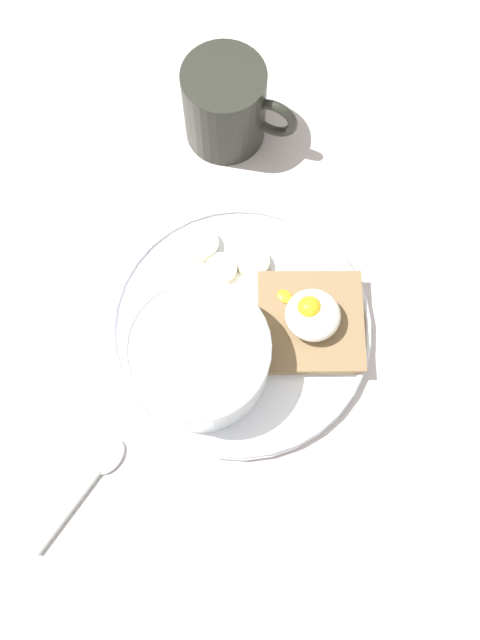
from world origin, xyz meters
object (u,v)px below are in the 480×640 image
object	(u,v)px
toast_slice	(311,322)
oatmeal_bowl	(199,356)
poached_egg	(312,314)
banana_slice_front	(254,263)
coffee_mug	(226,105)
banana_slice_right	(201,244)
banana_slice_left	(221,269)
spoon	(90,481)
banana_slice_back	(250,289)

from	to	relation	value
toast_slice	oatmeal_bowl	bearing A→B (deg)	-138.27
poached_egg	banana_slice_front	bearing A→B (deg)	151.84
poached_egg	coffee_mug	bearing A→B (deg)	130.97
oatmeal_bowl	banana_slice_right	bearing A→B (deg)	111.29
poached_egg	banana_slice_right	bearing A→B (deg)	163.23
banana_slice_front	coffee_mug	xyz separation A→B (cm)	(-8.18, 13.81, 3.27)
toast_slice	banana_slice_front	xyz separation A→B (cm)	(-7.23, 3.86, -0.31)
banana_slice_left	coffee_mug	world-z (taller)	coffee_mug
poached_egg	toast_slice	bearing A→B (deg)	-22.31
oatmeal_bowl	poached_egg	xyz separation A→B (cm)	(8.24, 7.48, -0.06)
banana_slice_right	banana_slice_left	bearing A→B (deg)	-30.64
coffee_mug	toast_slice	bearing A→B (deg)	-48.91
toast_slice	spoon	bearing A→B (deg)	-123.28
toast_slice	banana_slice_right	size ratio (longest dim) A/B	3.16
coffee_mug	spoon	size ratio (longest dim) A/B	0.99
banana_slice_left	coffee_mug	bearing A→B (deg)	109.31
coffee_mug	banana_slice_right	bearing A→B (deg)	-79.07
toast_slice	spoon	size ratio (longest dim) A/B	1.06
poached_egg	coffee_mug	distance (cm)	23.36
banana_slice_front	spoon	distance (cm)	25.66
banana_slice_front	poached_egg	bearing A→B (deg)	-28.16
oatmeal_bowl	banana_slice_back	world-z (taller)	oatmeal_bowl
oatmeal_bowl	banana_slice_right	size ratio (longest dim) A/B	3.20
banana_slice_back	coffee_mug	world-z (taller)	coffee_mug
poached_egg	banana_slice_front	world-z (taller)	poached_egg
banana_slice_back	banana_slice_front	bearing A→B (deg)	102.45
toast_slice	banana_slice_back	distance (cm)	6.76
coffee_mug	banana_slice_left	bearing A→B (deg)	-70.69
banana_slice_back	banana_slice_left	bearing A→B (deg)	163.07
spoon	banana_slice_left	bearing A→B (deg)	80.83
oatmeal_bowl	banana_slice_front	size ratio (longest dim) A/B	2.87
poached_egg	spoon	xyz separation A→B (cm)	(-13.64, -20.97, -3.78)
oatmeal_bowl	banana_slice_front	world-z (taller)	oatmeal_bowl
poached_egg	banana_slice_left	world-z (taller)	poached_egg
banana_slice_front	banana_slice_back	world-z (taller)	same
toast_slice	poached_egg	size ratio (longest dim) A/B	1.93
spoon	banana_slice_front	bearing A→B (deg)	75.28
poached_egg	banana_slice_right	xyz separation A→B (cm)	(-12.64, 3.81, -2.39)
banana_slice_front	coffee_mug	size ratio (longest dim) A/B	0.38
poached_egg	banana_slice_back	size ratio (longest dim) A/B	1.71
coffee_mug	spoon	bearing A→B (deg)	-87.52
banana_slice_front	banana_slice_left	bearing A→B (deg)	-149.54
banana_slice_back	coffee_mug	xyz separation A→B (cm)	(-8.77, 16.47, 3.28)
toast_slice	banana_slice_back	xyz separation A→B (cm)	(-6.64, 1.20, -0.32)
oatmeal_bowl	banana_slice_back	distance (cm)	9.20
banana_slice_right	spoon	xyz separation A→B (cm)	(-1.00, -24.78, -1.39)
toast_slice	banana_slice_front	world-z (taller)	toast_slice
banana_slice_left	spoon	bearing A→B (deg)	-99.17
poached_egg	coffee_mug	world-z (taller)	coffee_mug
banana_slice_left	oatmeal_bowl	bearing A→B (deg)	-80.26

